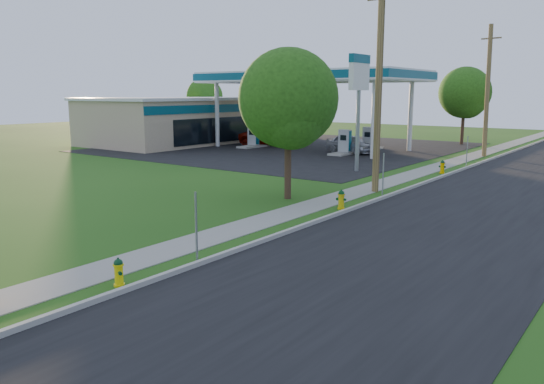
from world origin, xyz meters
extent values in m
plane|color=#1F4A13|center=(0.00, 0.00, 0.00)|extent=(140.00, 140.00, 0.00)
cube|color=black|center=(4.50, 10.00, 0.01)|extent=(8.00, 120.00, 0.02)
cube|color=#A7A499|center=(0.50, 10.00, 0.07)|extent=(0.15, 120.00, 0.15)
cube|color=gray|center=(-1.25, 10.00, 0.01)|extent=(1.50, 120.00, 0.03)
cube|color=black|center=(-16.00, 32.00, 0.01)|extent=(26.00, 28.00, 0.02)
cylinder|color=brown|center=(-0.60, 17.00, 4.90)|extent=(0.32, 0.32, 9.80)
cylinder|color=brown|center=(-0.60, 35.00, 4.75)|extent=(0.49, 0.32, 9.50)
cube|color=brown|center=(-0.60, 35.00, 8.50)|extent=(1.40, 0.10, 0.12)
cube|color=gray|center=(0.25, 4.20, 1.00)|extent=(0.05, 0.04, 2.00)
cube|color=gray|center=(0.25, 16.00, 1.00)|extent=(0.05, 0.04, 2.00)
cube|color=gray|center=(0.25, 28.20, 1.00)|extent=(0.05, 0.04, 2.00)
cylinder|color=silver|center=(-21.50, 28.70, 2.75)|extent=(0.36, 0.36, 5.50)
cylinder|color=silver|center=(-21.50, 35.30, 2.75)|extent=(0.36, 0.36, 5.50)
cylinder|color=silver|center=(-6.50, 28.70, 2.75)|extent=(0.36, 0.36, 5.50)
cylinder|color=silver|center=(-6.50, 35.30, 2.75)|extent=(0.36, 0.36, 5.50)
cube|color=silver|center=(-14.00, 32.00, 5.95)|extent=(18.00, 9.00, 0.90)
cube|color=#084C60|center=(-14.00, 32.00, 5.95)|extent=(18.15, 9.15, 0.63)
cube|color=silver|center=(-14.00, 32.00, 5.63)|extent=(18.18, 9.18, 0.10)
cube|color=#A7A499|center=(-18.50, 30.00, 0.09)|extent=(1.20, 3.20, 0.18)
cube|color=#9EA0A3|center=(-18.50, 30.00, 1.05)|extent=(0.90, 0.50, 1.70)
cube|color=#084C60|center=(-18.50, 30.00, 1.05)|extent=(0.94, 0.40, 1.50)
cube|color=black|center=(-18.50, 29.73, 1.30)|extent=(0.50, 0.02, 0.40)
cube|color=#A7A499|center=(-9.50, 30.00, 0.09)|extent=(1.20, 3.20, 0.18)
cube|color=#9EA0A3|center=(-9.50, 30.00, 1.05)|extent=(0.90, 0.50, 1.70)
cube|color=#084C60|center=(-9.50, 30.00, 1.05)|extent=(0.94, 0.40, 1.50)
cube|color=black|center=(-9.50, 29.73, 1.30)|extent=(0.50, 0.02, 0.40)
cube|color=#A7A499|center=(-18.50, 34.00, 0.09)|extent=(1.20, 3.20, 0.18)
cube|color=#9EA0A3|center=(-18.50, 34.00, 1.05)|extent=(0.90, 0.50, 1.70)
cube|color=#084C60|center=(-18.50, 34.00, 1.05)|extent=(0.94, 0.40, 1.50)
cube|color=black|center=(-18.50, 33.73, 1.30)|extent=(0.50, 0.02, 0.40)
cube|color=#A7A499|center=(-9.50, 34.00, 0.09)|extent=(1.20, 3.20, 0.18)
cube|color=#9EA0A3|center=(-9.50, 34.00, 1.05)|extent=(0.90, 0.50, 1.70)
cube|color=#084C60|center=(-9.50, 34.00, 1.05)|extent=(0.94, 0.40, 1.50)
cube|color=black|center=(-9.50, 33.73, 1.30)|extent=(0.50, 0.02, 0.40)
cube|color=tan|center=(-27.00, 32.00, 2.00)|extent=(10.00, 22.00, 4.00)
cube|color=#084C60|center=(-21.98, 32.00, 3.30)|extent=(0.06, 22.00, 0.70)
cube|color=black|center=(-21.97, 32.00, 1.40)|extent=(0.06, 16.06, 2.20)
cube|color=silver|center=(-27.00, 32.00, 4.12)|extent=(10.40, 22.40, 0.25)
cylinder|color=gray|center=(-4.50, 22.50, 2.50)|extent=(0.24, 0.24, 5.00)
cube|color=silver|center=(-4.50, 22.50, 5.80)|extent=(0.30, 2.00, 2.00)
cube|color=#084C60|center=(-4.50, 22.50, 6.60)|extent=(0.34, 2.04, 0.50)
cylinder|color=#3B281B|center=(-2.99, 13.15, 1.69)|extent=(0.30, 0.30, 3.39)
sphere|color=#204811|center=(-2.99, 13.15, 4.40)|extent=(4.34, 4.34, 4.34)
sphere|color=#204811|center=(-2.59, 12.85, 3.73)|extent=(2.98, 2.98, 2.98)
cylinder|color=#3B281B|center=(-4.87, 43.59, 1.81)|extent=(0.30, 0.30, 3.61)
sphere|color=#204811|center=(-4.87, 43.59, 4.70)|extent=(4.63, 4.63, 4.63)
sphere|color=#204811|center=(-4.47, 43.29, 3.98)|extent=(3.18, 3.18, 3.18)
cylinder|color=#3B281B|center=(-33.49, 39.61, 1.65)|extent=(0.30, 0.30, 3.29)
sphere|color=#204811|center=(-33.49, 39.61, 4.28)|extent=(4.22, 4.22, 4.22)
sphere|color=#204811|center=(-33.09, 39.31, 3.62)|extent=(2.90, 2.90, 2.90)
cylinder|color=yellow|center=(0.01, 1.77, 0.03)|extent=(0.27, 0.27, 0.06)
cylinder|color=yellow|center=(0.01, 1.77, 0.29)|extent=(0.21, 0.21, 0.58)
cylinder|color=yellow|center=(0.01, 1.77, 0.54)|extent=(0.27, 0.27, 0.04)
sphere|color=#093919|center=(0.01, 1.77, 0.58)|extent=(0.22, 0.22, 0.22)
cylinder|color=#093919|center=(0.01, 1.77, 0.69)|extent=(0.05, 0.05, 0.06)
cylinder|color=#093919|center=(-0.04, 1.65, 0.36)|extent=(0.14, 0.15, 0.11)
cylinder|color=#093919|center=(-0.11, 1.82, 0.36)|extent=(0.12, 0.12, 0.09)
cylinder|color=#093919|center=(0.14, 1.72, 0.36)|extent=(0.12, 0.12, 0.09)
cylinder|color=#DDBA0E|center=(0.01, 12.66, 0.03)|extent=(0.30, 0.30, 0.06)
cylinder|color=#DDBA0E|center=(0.01, 12.66, 0.32)|extent=(0.24, 0.24, 0.65)
cylinder|color=#DDBA0E|center=(0.01, 12.66, 0.60)|extent=(0.30, 0.30, 0.04)
sphere|color=#063B14|center=(0.01, 12.66, 0.65)|extent=(0.25, 0.25, 0.25)
cylinder|color=#063B14|center=(0.01, 12.66, 0.78)|extent=(0.05, 0.05, 0.06)
cylinder|color=#063B14|center=(0.04, 12.51, 0.41)|extent=(0.14, 0.15, 0.12)
cylinder|color=#063B14|center=(-0.14, 12.64, 0.41)|extent=(0.12, 0.11, 0.10)
cylinder|color=#063B14|center=(0.16, 12.68, 0.41)|extent=(0.12, 0.11, 0.10)
cylinder|color=#FFB900|center=(-0.07, 24.72, 0.03)|extent=(0.30, 0.30, 0.06)
cylinder|color=#FFB900|center=(-0.07, 24.72, 0.32)|extent=(0.24, 0.24, 0.64)
cylinder|color=#FFB900|center=(-0.07, 24.72, 0.60)|extent=(0.30, 0.30, 0.04)
sphere|color=#0C3419|center=(-0.07, 24.72, 0.64)|extent=(0.25, 0.25, 0.25)
cylinder|color=#0C3419|center=(-0.07, 24.72, 0.77)|extent=(0.05, 0.05, 0.06)
cylinder|color=#0C3419|center=(-0.09, 24.57, 0.41)|extent=(0.14, 0.15, 0.12)
cylinder|color=#0C3419|center=(-0.22, 24.75, 0.41)|extent=(0.12, 0.11, 0.10)
cylinder|color=#0C3419|center=(0.08, 24.70, 0.41)|extent=(0.12, 0.11, 0.10)
imported|color=#650C04|center=(-18.31, 32.25, 0.78)|extent=(6.11, 4.05, 1.56)
imported|color=#AEB0B5|center=(-9.51, 30.98, 0.73)|extent=(4.61, 2.77, 1.47)
camera|label=1|loc=(10.35, -5.82, 4.62)|focal=35.00mm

